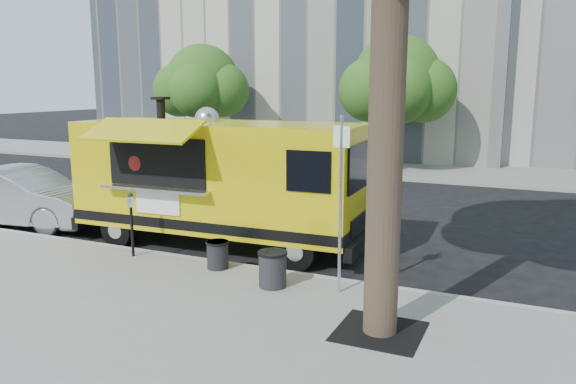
% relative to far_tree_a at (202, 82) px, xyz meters
% --- Properties ---
extents(ground, '(120.00, 120.00, 0.00)m').
position_rel_far_tree_a_xyz_m(ground, '(10.00, -12.30, -3.78)').
color(ground, black).
rests_on(ground, ground).
extents(sidewalk, '(60.00, 6.00, 0.15)m').
position_rel_far_tree_a_xyz_m(sidewalk, '(10.00, -16.30, -3.70)').
color(sidewalk, gray).
rests_on(sidewalk, ground).
extents(curb, '(60.00, 0.14, 0.16)m').
position_rel_far_tree_a_xyz_m(curb, '(10.00, -13.23, -3.70)').
color(curb, '#999993').
rests_on(curb, ground).
extents(far_sidewalk, '(60.00, 5.00, 0.15)m').
position_rel_far_tree_a_xyz_m(far_sidewalk, '(10.00, 1.20, -3.70)').
color(far_sidewalk, gray).
rests_on(far_sidewalk, ground).
extents(tree_well, '(1.20, 1.20, 0.02)m').
position_rel_far_tree_a_xyz_m(tree_well, '(12.60, -15.10, -3.62)').
color(tree_well, black).
rests_on(tree_well, sidewalk).
extents(far_tree_a, '(3.42, 3.42, 5.36)m').
position_rel_far_tree_a_xyz_m(far_tree_a, '(0.00, 0.00, 0.00)').
color(far_tree_a, '#33261C').
rests_on(far_tree_a, far_sidewalk).
extents(far_tree_b, '(3.60, 3.60, 5.50)m').
position_rel_far_tree_a_xyz_m(far_tree_b, '(9.00, 0.40, 0.06)').
color(far_tree_b, '#33261C').
rests_on(far_tree_b, far_sidewalk).
extents(sign_post, '(0.28, 0.06, 3.00)m').
position_rel_far_tree_a_xyz_m(sign_post, '(11.55, -13.85, -1.93)').
color(sign_post, silver).
rests_on(sign_post, sidewalk).
extents(parking_meter, '(0.11, 0.11, 1.33)m').
position_rel_far_tree_a_xyz_m(parking_meter, '(7.00, -13.65, -2.79)').
color(parking_meter, black).
rests_on(parking_meter, sidewalk).
extents(food_truck, '(6.84, 3.30, 3.34)m').
position_rel_far_tree_a_xyz_m(food_truck, '(7.97, -11.86, -2.21)').
color(food_truck, '#D2BF0A').
rests_on(food_truck, ground).
extents(sedan, '(4.82, 2.22, 1.53)m').
position_rel_far_tree_a_xyz_m(sedan, '(2.29, -12.30, -3.01)').
color(sedan, '#AAACB1').
rests_on(sedan, ground).
extents(trash_bin_left, '(0.45, 0.45, 0.54)m').
position_rel_far_tree_a_xyz_m(trash_bin_left, '(9.00, -13.60, -3.34)').
color(trash_bin_left, black).
rests_on(trash_bin_left, sidewalk).
extents(trash_bin_right, '(0.53, 0.53, 0.63)m').
position_rel_far_tree_a_xyz_m(trash_bin_right, '(10.40, -14.06, -3.29)').
color(trash_bin_right, black).
rests_on(trash_bin_right, sidewalk).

